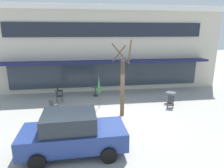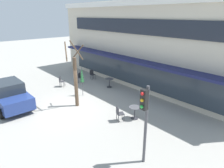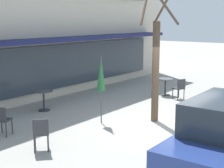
% 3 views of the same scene
% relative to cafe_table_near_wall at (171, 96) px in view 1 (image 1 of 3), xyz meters
% --- Properties ---
extents(ground_plane, '(80.00, 80.00, 0.00)m').
position_rel_cafe_table_near_wall_xyz_m(ground_plane, '(-3.99, -2.33, -0.52)').
color(ground_plane, '#9E9B93').
extents(building_facade, '(19.59, 9.10, 6.96)m').
position_rel_cafe_table_near_wall_xyz_m(building_facade, '(-3.99, 7.63, 2.96)').
color(building_facade, beige).
rests_on(building_facade, ground).
extents(cafe_table_near_wall, '(0.70, 0.70, 0.76)m').
position_rel_cafe_table_near_wall_xyz_m(cafe_table_near_wall, '(0.00, 0.00, 0.00)').
color(cafe_table_near_wall, '#333338').
rests_on(cafe_table_near_wall, ground).
extents(cafe_table_streetside, '(0.70, 0.70, 0.76)m').
position_rel_cafe_table_near_wall_xyz_m(cafe_table_streetside, '(-5.12, 2.35, 0.00)').
color(cafe_table_streetside, '#333338').
rests_on(cafe_table_streetside, ground).
extents(patio_umbrella_green_folded, '(0.28, 0.28, 2.20)m').
position_rel_cafe_table_near_wall_xyz_m(patio_umbrella_green_folded, '(-5.06, -0.35, 1.11)').
color(patio_umbrella_green_folded, '#4C4C51').
rests_on(patio_umbrella_green_folded, ground).
extents(cafe_chair_0, '(0.53, 0.53, 0.89)m').
position_rel_cafe_table_near_wall_xyz_m(cafe_chair_0, '(-0.39, -0.89, 0.01)').
color(cafe_chair_0, '#333338').
rests_on(cafe_chair_0, ground).
extents(cafe_chair_1, '(0.53, 0.53, 0.89)m').
position_rel_cafe_table_near_wall_xyz_m(cafe_chair_1, '(-7.80, 1.15, 0.01)').
color(cafe_chair_1, '#333338').
rests_on(cafe_chair_1, ground).
extents(cafe_chair_2, '(0.43, 0.43, 0.89)m').
position_rel_cafe_table_near_wall_xyz_m(cafe_chair_2, '(-7.91, 2.56, 0.01)').
color(cafe_chair_2, '#333338').
rests_on(cafe_chair_2, ground).
extents(cafe_chair_3, '(0.57, 0.57, 0.89)m').
position_rel_cafe_table_near_wall_xyz_m(cafe_chair_3, '(-7.93, -0.66, 0.01)').
color(cafe_chair_3, '#333338').
rests_on(cafe_chair_3, ground).
extents(parked_sedan, '(4.23, 2.07, 1.76)m').
position_rel_cafe_table_near_wall_xyz_m(parked_sedan, '(-6.53, -5.09, 0.36)').
color(parked_sedan, navy).
rests_on(parked_sedan, ground).
extents(street_tree, '(1.17, 1.28, 4.46)m').
position_rel_cafe_table_near_wall_xyz_m(street_tree, '(-3.79, -1.64, 1.39)').
color(street_tree, brown).
rests_on(street_tree, ground).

